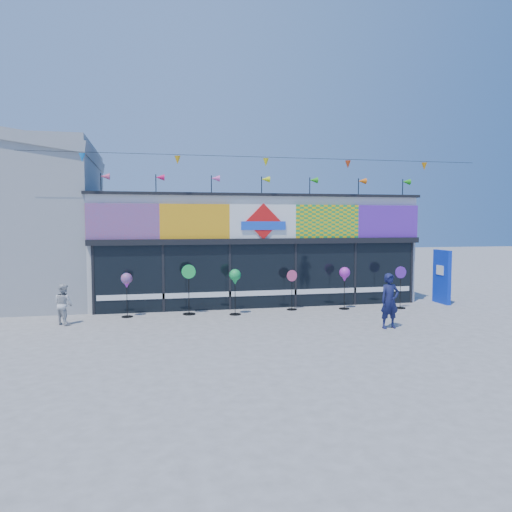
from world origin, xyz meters
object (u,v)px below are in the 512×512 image
object	(u,v)px
spinner_0	(127,282)
adult_man	(390,301)
spinner_3	(292,289)
spinner_5	(400,286)
spinner_1	(189,288)
child	(64,304)
blue_sign	(442,277)
spinner_2	(235,278)
spinner_4	(345,276)

from	to	relation	value
spinner_0	adult_man	size ratio (longest dim) A/B	0.90
spinner_3	adult_man	world-z (taller)	adult_man
spinner_5	spinner_1	bearing A→B (deg)	176.76
spinner_5	adult_man	world-z (taller)	adult_man
spinner_3	child	xyz separation A→B (m)	(-7.41, -0.94, -0.12)
blue_sign	child	distance (m)	13.40
blue_sign	child	size ratio (longest dim) A/B	1.63
spinner_3	adult_man	bearing A→B (deg)	-61.11
blue_sign	spinner_2	size ratio (longest dim) A/B	1.33
spinner_4	spinner_1	bearing A→B (deg)	178.63
spinner_0	spinner_1	world-z (taller)	spinner_1
spinner_4	child	size ratio (longest dim) A/B	1.20
spinner_5	child	world-z (taller)	spinner_5
spinner_5	child	xyz separation A→B (m)	(-11.28, -0.42, -0.18)
spinner_0	child	xyz separation A→B (m)	(-1.81, -0.80, -0.54)
spinner_1	spinner_5	xyz separation A→B (m)	(7.46, -0.42, -0.09)
spinner_1	child	size ratio (longest dim) A/B	1.35
blue_sign	spinner_3	xyz separation A→B (m)	(-5.94, -0.17, -0.27)
blue_sign	spinner_5	xyz separation A→B (m)	(-2.07, -0.69, -0.22)
spinner_2	spinner_4	xyz separation A→B (m)	(3.96, 0.25, -0.03)
child	spinner_3	bearing A→B (deg)	-129.33
adult_man	spinner_3	bearing A→B (deg)	113.78
spinner_1	spinner_5	world-z (taller)	spinner_1
adult_man	child	world-z (taller)	adult_man
spinner_3	adult_man	distance (m)	3.99
spinner_0	spinner_5	distance (m)	9.48
spinner_5	adult_man	bearing A→B (deg)	-123.16
blue_sign	spinner_1	world-z (taller)	blue_sign
adult_man	spinner_5	bearing A→B (deg)	51.72
spinner_4	spinner_5	bearing A→B (deg)	-8.28
spinner_0	spinner_4	distance (m)	7.46
spinner_2	adult_man	size ratio (longest dim) A/B	0.95
blue_sign	spinner_4	world-z (taller)	blue_sign
spinner_1	spinner_5	size ratio (longest dim) A/B	1.11
spinner_1	spinner_3	distance (m)	3.60
spinner_1	adult_man	xyz separation A→B (m)	(5.52, -3.39, -0.08)
child	spinner_4	bearing A→B (deg)	-132.19
spinner_3	child	bearing A→B (deg)	-172.74
spinner_1	spinner_4	bearing A→B (deg)	-1.37
spinner_3	spinner_4	xyz separation A→B (m)	(1.86, -0.23, 0.45)
blue_sign	spinner_5	size ratio (longest dim) A/B	1.35
blue_sign	spinner_5	bearing A→B (deg)	-161.07
spinner_3	adult_man	xyz separation A→B (m)	(1.93, -3.49, 0.06)
spinner_0	spinner_2	size ratio (longest dim) A/B	0.95
spinner_0	spinner_1	size ratio (longest dim) A/B	0.86
spinner_2	adult_man	bearing A→B (deg)	-36.82
blue_sign	child	bearing A→B (deg)	-174.66
spinner_2	child	size ratio (longest dim) A/B	1.23
blue_sign	spinner_4	distance (m)	4.10
adult_man	spinner_1	bearing A→B (deg)	143.33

